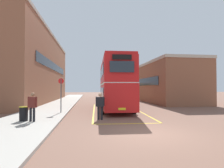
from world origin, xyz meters
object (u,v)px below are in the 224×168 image
object	(u,v)px
pedestrian_boarding	(100,104)
pedestrian_waiting_near	(32,105)
double_decker_bus	(114,84)
single_deck_bus	(114,90)
bus_stop_sign	(61,92)
litter_bin	(24,114)

from	to	relation	value
pedestrian_boarding	pedestrian_waiting_near	xyz separation A→B (m)	(-4.00, -0.98, 0.09)
double_decker_bus	pedestrian_waiting_near	bearing A→B (deg)	-130.06
single_deck_bus	pedestrian_waiting_near	world-z (taller)	single_deck_bus
pedestrian_waiting_near	bus_stop_sign	bearing A→B (deg)	75.23
double_decker_bus	bus_stop_sign	bearing A→B (deg)	-148.21
double_decker_bus	litter_bin	bearing A→B (deg)	-134.23
double_decker_bus	pedestrian_waiting_near	size ratio (longest dim) A/B	6.45
single_deck_bus	pedestrian_boarding	bearing A→B (deg)	-99.79
single_deck_bus	bus_stop_sign	world-z (taller)	single_deck_bus
double_decker_bus	pedestrian_waiting_near	distance (m)	9.07
single_deck_bus	bus_stop_sign	size ratio (longest dim) A/B	3.14
double_decker_bus	pedestrian_boarding	bearing A→B (deg)	-106.73
single_deck_bus	litter_bin	xyz separation A→B (m)	(-9.17, -27.18, -1.07)
single_deck_bus	pedestrian_boarding	size ratio (longest dim) A/B	4.86
pedestrian_boarding	pedestrian_waiting_near	distance (m)	4.12
pedestrian_boarding	litter_bin	size ratio (longest dim) A/B	2.08
double_decker_bus	pedestrian_boarding	xyz separation A→B (m)	(-1.77, -5.88, -1.48)
single_deck_bus	pedestrian_waiting_near	size ratio (longest dim) A/B	5.08
double_decker_bus	pedestrian_boarding	world-z (taller)	double_decker_bus
single_deck_bus	litter_bin	size ratio (longest dim) A/B	10.10
single_deck_bus	pedestrian_waiting_near	distance (m)	28.82
double_decker_bus	pedestrian_boarding	size ratio (longest dim) A/B	6.17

